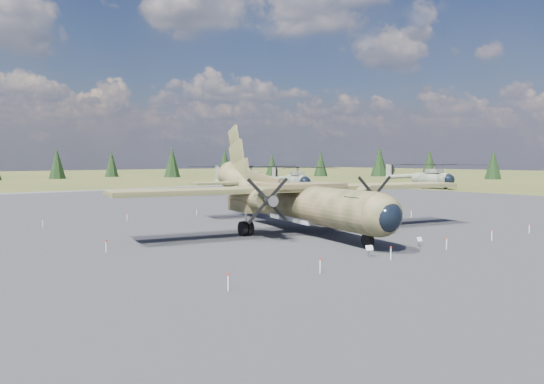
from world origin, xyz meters
TOP-DOWN VIEW (x-y plane):
  - ground at (0.00, 0.00)m, footprint 500.00×500.00m
  - apron at (0.00, 10.00)m, footprint 120.00×120.00m
  - transport_plane at (0.08, -0.10)m, footprint 31.45×28.23m
  - helicopter_near at (21.00, 34.54)m, footprint 22.26×24.53m
  - helicopter_mid at (39.20, 43.63)m, footprint 22.08×22.87m
  - helicopter_far at (64.60, 30.09)m, footprint 21.07×24.12m
  - info_placard_left at (-4.24, -11.99)m, footprint 0.52×0.33m
  - info_placard_right at (1.55, -11.62)m, footprint 0.45×0.20m
  - barrier_fence at (-0.46, -0.08)m, footprint 33.12×29.62m
  - treeline at (0.68, -0.96)m, footprint 290.41×289.65m

SIDE VIEW (x-z plane):
  - ground at x=0.00m, z-range 0.00..0.00m
  - apron at x=0.00m, z-range -0.02..0.02m
  - info_placard_right at x=1.55m, z-range 0.11..0.80m
  - info_placard_left at x=-4.24m, z-range 0.13..0.88m
  - barrier_fence at x=-0.46m, z-range 0.08..0.93m
  - transport_plane at x=0.08m, z-range -2.21..8.18m
  - helicopter_mid at x=39.20m, z-range 0.96..5.56m
  - helicopter_near at x=21.00m, z-range 1.06..6.12m
  - helicopter_far at x=64.60m, z-range 1.06..6.15m
  - treeline at x=0.68m, z-range -0.72..10.27m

